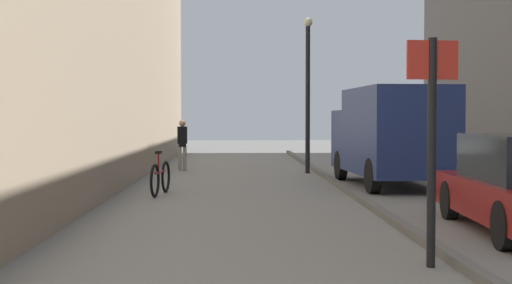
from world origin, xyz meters
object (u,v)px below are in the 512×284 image
Objects in this scene: street_sign_post at (432,131)px; lamp_post at (308,84)px; delivery_van at (391,134)px; bicycle_leaning at (160,178)px; pedestrian_main_foreground at (182,141)px.

street_sign_post is 0.55× the size of lamp_post.
bicycle_leaning is (-5.52, -1.91, -0.92)m from delivery_van.
street_sign_post is 8.74m from bicycle_leaning.
lamp_post is 2.70× the size of bicycle_leaning.
pedestrian_main_foreground is 7.29m from bicycle_leaning.
street_sign_post is at bearing -89.94° from lamp_post.
lamp_post reaches higher than bicycle_leaning.
pedestrian_main_foreground is 7.74m from delivery_van.
bicycle_leaning is at bearing -69.96° from street_sign_post.
delivery_van reaches higher than bicycle_leaning.
delivery_van is 2.00× the size of street_sign_post.
street_sign_post is 1.47× the size of bicycle_leaning.
delivery_van is at bearing -106.17° from street_sign_post.
street_sign_post is 13.87m from lamp_post.
lamp_post is at bearing 64.53° from bicycle_leaning.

